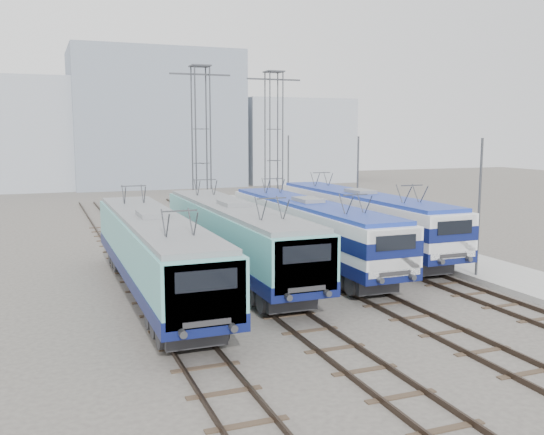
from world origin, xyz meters
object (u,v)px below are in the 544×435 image
Objects in this scene: catenary_tower_west at (201,141)px; mast_mid at (358,189)px; catenary_tower_east at (274,140)px; locomotive_center_right at (309,226)px; locomotive_far_right at (361,216)px; locomotive_center_left at (235,234)px; locomotive_far_left at (154,249)px; mast_front at (479,210)px; mast_rear at (288,177)px.

mast_mid is at bearing -42.93° from catenary_tower_west.
mast_mid is (2.10, -10.00, -3.14)m from catenary_tower_east.
locomotive_center_right is 0.97× the size of locomotive_far_right.
locomotive_far_left is at bearing -150.07° from locomotive_center_left.
catenary_tower_west is at bearing 81.45° from locomotive_center_left.
catenary_tower_west is 22.00m from mast_front.
catenary_tower_west reaches higher than locomotive_center_right.
locomotive_far_left is 2.54× the size of mast_front.
catenary_tower_west reaches higher than locomotive_center_left.
locomotive_far_right is at bearing -88.96° from catenary_tower_east.
locomotive_far_right is 14.50m from catenary_tower_east.
catenary_tower_east is at bearing -136.40° from mast_rear.
catenary_tower_east is at bearing 17.10° from catenary_tower_west.
mast_rear is at bearing 90.00° from mast_front.
locomotive_center_left is 1.48× the size of catenary_tower_west.
mast_mid is (10.85, 6.97, 1.28)m from locomotive_center_left.
mast_rear is (10.85, 18.97, 1.28)m from locomotive_center_left.
locomotive_far_right is 4.42m from mast_mid.
locomotive_far_right is 1.49× the size of catenary_tower_west.
locomotive_center_right is (9.00, 3.48, 0.00)m from locomotive_far_left.
catenary_tower_west is at bearing 68.98° from locomotive_far_left.
locomotive_far_left is 1.02× the size of locomotive_center_right.
mast_front is 1.00× the size of mast_mid.
mast_mid reaches higher than locomotive_center_left.
locomotive_center_left is 2.54× the size of mast_mid.
locomotive_center_right is at bearing 11.16° from locomotive_center_left.
mast_front is at bearing -77.25° from locomotive_far_right.
catenary_tower_east is at bearing 101.86° from mast_mid.
locomotive_center_right is (4.50, 0.89, 0.00)m from locomotive_center_left.
mast_mid is (1.85, 3.82, 1.22)m from locomotive_far_right.
mast_mid is at bearing -90.00° from mast_rear.
mast_rear is at bearing 24.94° from catenary_tower_west.
locomotive_center_right is 19.21m from mast_rear.
locomotive_center_right is 14.93m from catenary_tower_west.
catenary_tower_west is 6.80m from catenary_tower_east.
locomotive_center_left is 1.00× the size of locomotive_far_right.
locomotive_far_right is 1.49× the size of catenary_tower_east.
locomotive_center_left is 19.60m from catenary_tower_east.
catenary_tower_east is (-0.25, 13.82, 4.36)m from locomotive_far_right.
locomotive_far_right reaches higher than locomotive_center_right.
mast_mid reaches higher than locomotive_center_right.
locomotive_far_left is 2.54× the size of mast_mid.
mast_front reaches higher than locomotive_center_right.
locomotive_far_left is 15.59m from mast_front.
locomotive_center_right is at bearing -80.92° from catenary_tower_west.
catenary_tower_east reaches higher than mast_rear.
catenary_tower_east is at bearing 91.04° from locomotive_far_right.
mast_front is at bearing -66.73° from catenary_tower_west.
locomotive_far_left is at bearing -125.44° from mast_rear.
locomotive_far_right is at bearing -115.81° from mast_mid.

